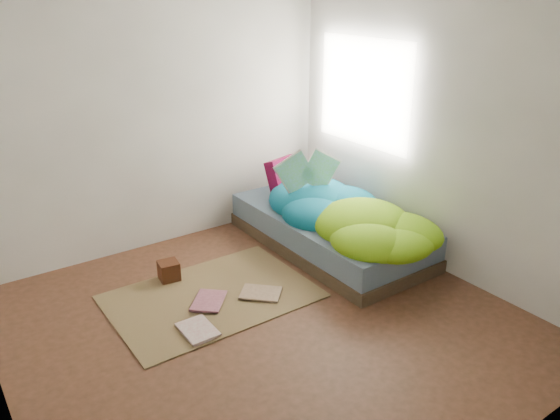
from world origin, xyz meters
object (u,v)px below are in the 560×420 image
Objects in this scene: bed at (329,230)px; floor_book_a at (183,335)px; wooden_box at (169,271)px; floor_book_b at (194,300)px; open_book at (308,161)px; pillow_magenta at (286,177)px.

floor_book_a is (-1.80, -0.54, -0.14)m from bed.
bed reaches higher than wooden_box.
wooden_box is at bearing 72.84° from floor_book_a.
floor_book_a is 0.46m from floor_book_b.
wooden_box is (-1.41, 0.10, -0.74)m from open_book.
floor_book_a is at bearing -83.55° from floor_book_b.
bed is 5.00× the size of pillow_magenta.
open_book reaches higher than wooden_box.
floor_book_a is (-0.27, -0.82, -0.07)m from wooden_box.
wooden_box is at bearing 169.71° from bed.
open_book reaches higher than pillow_magenta.
wooden_box is 0.52× the size of floor_book_a.
bed is at bearing 17.63° from floor_book_a.
pillow_magenta is 0.78× the size of open_book.
floor_book_a is (-1.67, -0.73, -0.81)m from open_book.
floor_book_b is (0.01, -0.45, -0.07)m from wooden_box.
open_book is 2.00m from floor_book_a.
floor_book_a is 0.98× the size of floor_book_b.
wooden_box reaches higher than floor_book_a.
floor_book_b is at bearing -165.52° from pillow_magenta.
bed is 1.56m from wooden_box.
bed is 0.74m from pillow_magenta.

